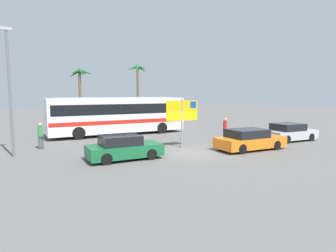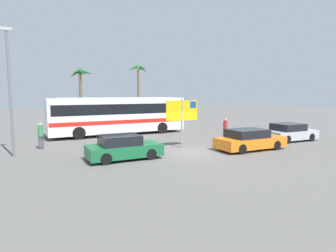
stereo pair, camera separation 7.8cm
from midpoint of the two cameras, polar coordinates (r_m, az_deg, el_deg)
ground at (r=17.14m, az=4.79°, el=-5.38°), size 120.00×120.00×0.00m
bus_front_coach at (r=24.84m, az=-9.89°, el=2.39°), size 11.69×2.64×3.17m
bus_rear_coach at (r=28.77m, az=-10.08°, el=2.94°), size 11.69×2.64×3.17m
ferry_sign at (r=18.42m, az=3.08°, el=2.77°), size 2.19×0.32×3.20m
car_silver at (r=23.16m, az=23.47°, el=-1.20°), size 4.10×2.10×1.32m
car_orange at (r=18.59m, az=16.27°, el=-2.69°), size 4.57×2.01×1.32m
car_green at (r=15.47m, az=-8.93°, el=-4.34°), size 3.99×1.88×1.32m
pedestrian_crossing_lot at (r=22.49m, az=11.61°, el=-0.16°), size 0.32×0.32×1.65m
pedestrian_by_bus at (r=19.73m, az=-24.27°, el=-1.41°), size 0.32×0.32×1.70m
lamp_post_left_side at (r=17.76m, az=-29.28°, el=6.76°), size 0.56×0.20×7.07m
palm_tree_seaside at (r=37.54m, az=-6.00°, el=10.01°), size 2.79×2.77×7.33m
palm_tree_inland at (r=34.08m, az=-17.26°, el=8.76°), size 2.69×2.81×6.42m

